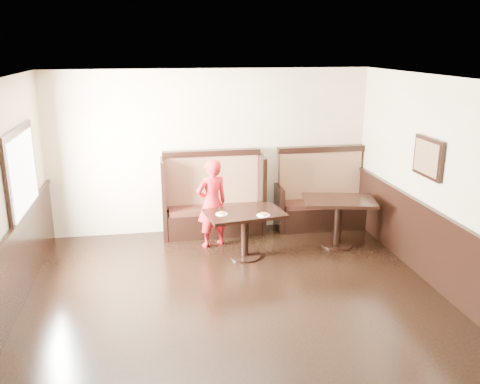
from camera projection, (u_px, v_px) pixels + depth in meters
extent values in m
plane|color=black|center=(249.00, 334.00, 5.81)|extent=(7.00, 7.00, 0.00)
plane|color=beige|center=(211.00, 152.00, 8.72)|extent=(5.50, 0.00, 5.50)
plane|color=white|center=(250.00, 85.00, 5.02)|extent=(7.00, 7.00, 0.00)
cube|color=black|center=(470.00, 276.00, 6.11)|extent=(0.05, 6.90, 1.00)
cube|color=black|center=(21.00, 173.00, 6.72)|extent=(0.05, 1.50, 1.20)
cube|color=white|center=(24.00, 173.00, 6.72)|extent=(0.01, 1.30, 1.00)
cube|color=black|center=(428.00, 158.00, 6.91)|extent=(0.04, 0.70, 0.55)
cube|color=olive|center=(426.00, 158.00, 6.90)|extent=(0.01, 0.60, 0.45)
cube|color=black|center=(214.00, 223.00, 8.79)|extent=(1.60, 0.50, 0.42)
cube|color=#351811|center=(214.00, 209.00, 8.72)|extent=(1.54, 0.46, 0.09)
cube|color=#4B140F|center=(212.00, 181.00, 8.79)|extent=(1.60, 0.12, 0.92)
cube|color=black|center=(211.00, 153.00, 8.65)|extent=(1.68, 0.16, 0.10)
cube|color=black|center=(164.00, 197.00, 8.61)|extent=(0.07, 0.72, 1.36)
cube|color=black|center=(260.00, 193.00, 8.89)|extent=(0.07, 0.72, 1.36)
cube|color=black|center=(322.00, 216.00, 9.11)|extent=(1.50, 0.50, 0.42)
cube|color=#351811|center=(322.00, 203.00, 9.04)|extent=(1.44, 0.46, 0.09)
cube|color=#4B140F|center=(320.00, 176.00, 9.12)|extent=(1.50, 0.12, 0.92)
cube|color=black|center=(321.00, 149.00, 8.97)|extent=(1.58, 0.16, 0.10)
cube|color=black|center=(278.00, 207.00, 9.02)|extent=(0.07, 0.72, 0.80)
cube|color=black|center=(362.00, 202.00, 9.28)|extent=(0.07, 0.72, 0.80)
cube|color=black|center=(245.00, 214.00, 7.70)|extent=(1.25, 0.89, 0.05)
cylinder|color=black|center=(245.00, 236.00, 7.81)|extent=(0.12, 0.12, 0.67)
cylinder|color=black|center=(245.00, 256.00, 7.90)|extent=(0.50, 0.50, 0.03)
cube|color=black|center=(339.00, 201.00, 8.16)|extent=(1.26, 0.96, 0.05)
cylinder|color=black|center=(338.00, 224.00, 8.27)|extent=(0.12, 0.12, 0.72)
cylinder|color=black|center=(336.00, 244.00, 8.37)|extent=(0.54, 0.54, 0.03)
imported|color=red|center=(212.00, 203.00, 8.14)|extent=(0.62, 0.51, 1.46)
cylinder|color=white|center=(222.00, 214.00, 7.60)|extent=(0.18, 0.18, 0.01)
cylinder|color=#DAB15C|center=(222.00, 213.00, 7.59)|extent=(0.11, 0.11, 0.01)
cylinder|color=#EABA54|center=(222.00, 212.00, 7.59)|extent=(0.10, 0.10, 0.01)
cylinder|color=white|center=(263.00, 215.00, 7.54)|extent=(0.20, 0.20, 0.01)
cylinder|color=#DAB15C|center=(263.00, 214.00, 7.54)|extent=(0.12, 0.12, 0.02)
cylinder|color=#EABA54|center=(263.00, 213.00, 7.54)|extent=(0.11, 0.11, 0.01)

